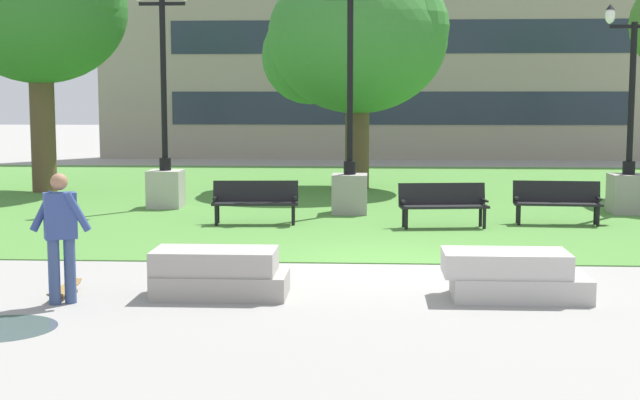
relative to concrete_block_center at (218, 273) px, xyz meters
The scene contains 16 objects.
ground_plane 3.33m from the concrete_block_center, 46.78° to the left, with size 140.00×140.00×0.00m, color gray.
grass_lawn 12.62m from the concrete_block_center, 79.64° to the left, with size 40.00×20.00×0.02m, color #4C8438.
concrete_block_center is the anchor object (origin of this frame).
concrete_block_left 3.97m from the concrete_block_center, ahead, with size 1.93×0.90×0.64m.
person_skateboarder 2.14m from the concrete_block_center, 163.52° to the right, with size 0.82×0.39×1.71m.
skateboard 2.10m from the concrete_block_center, behind, with size 0.28×1.03×0.14m.
puddle 2.92m from the concrete_block_center, 140.62° to the right, with size 1.28×1.28×0.01m, color #47515B.
park_bench_near_right 9.24m from the concrete_block_center, 49.72° to the left, with size 1.83×0.65×0.90m.
park_bench_far_left 7.36m from the concrete_block_center, 61.23° to the left, with size 1.85×0.75×0.90m.
park_bench_far_right 6.76m from the concrete_block_center, 93.08° to the left, with size 1.83×0.65×0.90m.
lamp_post_left 9.86m from the concrete_block_center, 107.09° to the left, with size 1.32×0.80×5.35m.
lamp_post_right 8.73m from the concrete_block_center, 79.53° to the left, with size 1.32×0.80×5.36m.
lamp_post_center 11.97m from the concrete_block_center, 48.23° to the left, with size 1.32×0.80×4.73m.
tree_far_left 15.40m from the concrete_block_center, 119.34° to the left, with size 5.09×4.85×7.15m.
tree_near_right 14.81m from the concrete_block_center, 83.56° to the left, with size 5.41×5.16×6.56m.
building_facade_distant 27.59m from the concrete_block_center, 83.19° to the left, with size 25.90×1.03×10.98m.
Camera 1 is at (-0.22, -14.17, 2.69)m, focal length 50.00 mm.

